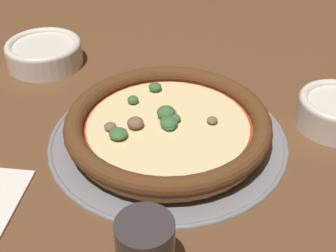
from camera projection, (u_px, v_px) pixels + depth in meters
name	position (u px, v px, depth m)	size (l,w,h in m)	color
ground_plane	(168.00, 139.00, 0.73)	(3.00, 3.00, 0.00)	brown
pizza_tray	(168.00, 137.00, 0.73)	(0.37, 0.37, 0.01)	gray
pizza	(168.00, 124.00, 0.71)	(0.32, 0.32, 0.04)	tan
bowl_near	(336.00, 110.00, 0.74)	(0.12, 0.12, 0.05)	silver
bowl_far	(44.00, 52.00, 0.91)	(0.15, 0.15, 0.05)	silver
drinking_cup	(145.00, 249.00, 0.51)	(0.07, 0.07, 0.08)	#383333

